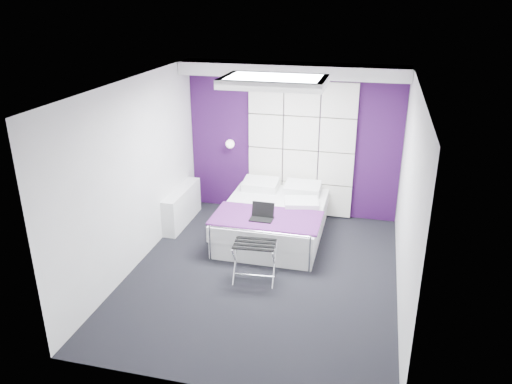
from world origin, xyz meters
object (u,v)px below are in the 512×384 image
at_px(radiator, 182,206).
at_px(bed, 273,220).
at_px(wall_lamp, 231,143).
at_px(luggage_rack, 255,261).
at_px(nightstand, 256,183).
at_px(laptop, 262,215).

height_order(radiator, bed, bed).
distance_m(wall_lamp, radiator, 1.35).
distance_m(wall_lamp, luggage_rack, 2.59).
relative_size(wall_lamp, nightstand, 0.33).
relative_size(radiator, nightstand, 2.68).
distance_m(bed, laptop, 0.62).
height_order(bed, luggage_rack, bed).
bearing_deg(nightstand, laptop, -72.48).
relative_size(bed, nightstand, 4.30).
xyz_separation_m(radiator, nightstand, (1.10, 0.72, 0.25)).
bearing_deg(bed, wall_lamp, 136.85).
bearing_deg(bed, luggage_rack, -88.67).
height_order(wall_lamp, bed, wall_lamp).
bearing_deg(wall_lamp, nightstand, -5.00).
bearing_deg(luggage_rack, radiator, 133.41).
xyz_separation_m(bed, laptop, (-0.05, -0.53, 0.31)).
bearing_deg(laptop, nightstand, 108.69).
height_order(nightstand, luggage_rack, nightstand).
relative_size(radiator, luggage_rack, 2.18).
relative_size(wall_lamp, luggage_rack, 0.27).
xyz_separation_m(nightstand, laptop, (0.43, -1.38, 0.05)).
distance_m(bed, luggage_rack, 1.32).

